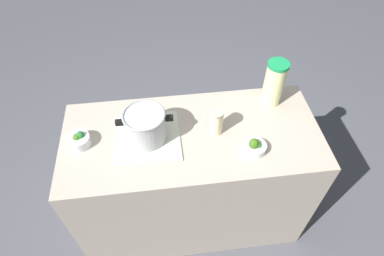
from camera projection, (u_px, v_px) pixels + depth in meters
ground_plane at (192, 212)px, 2.29m from camera, size 8.00×8.00×0.00m
counter_slab at (192, 179)px, 1.97m from camera, size 1.34×0.60×0.86m
dish_cloth at (147, 137)px, 1.63m from camera, size 0.33×0.33×0.01m
cooking_pot at (145, 126)px, 1.56m from camera, size 0.28×0.21×0.17m
lemonade_pitcher at (274, 83)px, 1.71m from camera, size 0.11×0.11×0.26m
mason_jar at (216, 122)px, 1.61m from camera, size 0.07×0.07×0.15m
broccoli_bowl_front at (79, 140)px, 1.58m from camera, size 0.12×0.12×0.08m
broccoli_bowl_center at (255, 147)px, 1.56m from camera, size 0.11×0.11×0.08m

